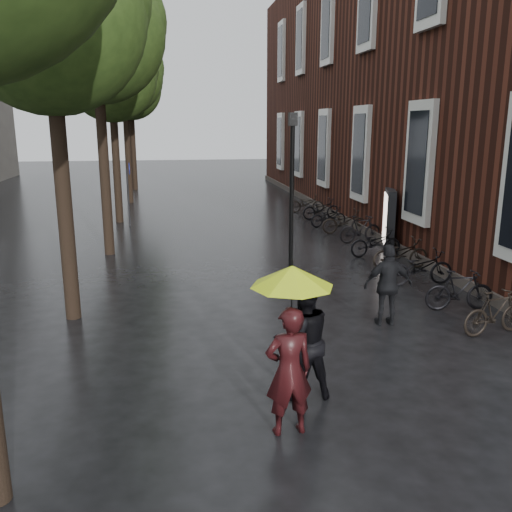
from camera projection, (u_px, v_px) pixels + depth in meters
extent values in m
cube|color=#38160F|center=(440.00, 81.00, 24.70)|extent=(10.00, 33.00, 12.00)
cube|color=silver|center=(420.00, 163.00, 16.00)|extent=(0.25, 1.60, 3.60)
cube|color=black|center=(417.00, 163.00, 15.98)|extent=(0.10, 1.20, 3.00)
cube|color=silver|center=(361.00, 154.00, 20.79)|extent=(0.25, 1.60, 3.60)
cube|color=black|center=(359.00, 154.00, 20.77)|extent=(0.10, 1.20, 3.00)
cube|color=silver|center=(325.00, 148.00, 25.58)|extent=(0.25, 1.60, 3.60)
cube|color=black|center=(323.00, 148.00, 25.56)|extent=(0.10, 1.20, 3.00)
cube|color=silver|center=(328.00, 23.00, 24.27)|extent=(0.25, 1.60, 3.60)
cube|color=black|center=(326.00, 23.00, 24.25)|extent=(0.10, 1.20, 3.00)
cube|color=silver|center=(299.00, 144.00, 30.37)|extent=(0.25, 1.60, 3.60)
cube|color=black|center=(298.00, 144.00, 30.36)|extent=(0.10, 1.20, 3.00)
cube|color=silver|center=(301.00, 40.00, 29.06)|extent=(0.25, 1.60, 3.60)
cube|color=black|center=(300.00, 40.00, 29.05)|extent=(0.10, 1.20, 3.00)
cube|color=silver|center=(281.00, 141.00, 35.16)|extent=(0.25, 1.60, 3.60)
cube|color=black|center=(280.00, 141.00, 35.15)|extent=(0.10, 1.20, 3.00)
cube|color=silver|center=(282.00, 52.00, 33.85)|extent=(0.25, 1.60, 3.60)
cube|color=black|center=(280.00, 52.00, 33.84)|extent=(0.10, 1.20, 3.00)
cube|color=#3F3833|center=(332.00, 211.00, 25.32)|extent=(0.40, 33.00, 0.30)
cylinder|color=black|center=(65.00, 216.00, 11.32)|extent=(0.32, 0.32, 4.51)
cylinder|color=black|center=(105.00, 178.00, 17.05)|extent=(0.32, 0.32, 4.95)
cylinder|color=black|center=(117.00, 171.00, 22.84)|extent=(0.32, 0.32, 4.40)
cylinder|color=black|center=(128.00, 157.00, 28.56)|extent=(0.32, 0.32, 4.79)
cylinder|color=black|center=(134.00, 153.00, 34.33)|extent=(0.32, 0.32, 4.57)
imported|color=black|center=(289.00, 371.00, 7.25)|extent=(0.70, 0.50, 1.82)
imported|color=black|center=(303.00, 340.00, 8.19)|extent=(1.03, 0.87, 1.90)
cylinder|color=black|center=(291.00, 327.00, 7.63)|extent=(0.02, 0.02, 1.50)
cone|color=#D3F519|center=(292.00, 276.00, 7.45)|extent=(1.18, 1.18, 0.30)
cylinder|color=black|center=(292.00, 263.00, 7.40)|extent=(0.02, 0.02, 0.08)
imported|color=black|center=(388.00, 285.00, 11.25)|extent=(1.04, 0.50, 1.73)
imported|color=black|center=(496.00, 313.00, 10.82)|extent=(1.58, 0.70, 0.92)
imported|color=black|center=(459.00, 290.00, 12.23)|extent=(1.61, 0.59, 0.94)
imported|color=black|center=(420.00, 267.00, 14.17)|extent=(1.78, 0.62, 0.94)
imported|color=black|center=(401.00, 253.00, 15.74)|extent=(1.78, 0.74, 0.92)
imported|color=black|center=(376.00, 243.00, 17.22)|extent=(1.75, 0.73, 0.90)
imported|color=black|center=(360.00, 229.00, 19.23)|extent=(1.68, 0.70, 0.98)
imported|color=black|center=(344.00, 221.00, 20.84)|extent=(1.80, 0.66, 0.94)
imported|color=black|center=(328.00, 217.00, 22.19)|extent=(1.67, 0.86, 0.84)
imported|color=black|center=(321.00, 209.00, 23.95)|extent=(1.84, 0.90, 0.93)
imported|color=black|center=(306.00, 203.00, 25.73)|extent=(1.74, 0.90, 0.87)
cube|color=black|center=(389.00, 220.00, 18.06)|extent=(0.28, 1.34, 2.02)
cube|color=#F3E1D2|center=(385.00, 218.00, 18.03)|extent=(0.04, 1.12, 1.65)
cylinder|color=black|center=(292.00, 197.00, 15.58)|extent=(0.12, 0.12, 4.15)
cube|color=black|center=(293.00, 119.00, 15.06)|extent=(0.23, 0.23, 0.36)
sphere|color=#FFE5B2|center=(293.00, 119.00, 15.06)|extent=(0.19, 0.19, 0.19)
cylinder|color=#262628|center=(128.00, 198.00, 22.16)|extent=(0.06, 0.06, 2.35)
cylinder|color=#0C198E|center=(129.00, 169.00, 21.90)|extent=(0.03, 0.47, 0.47)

